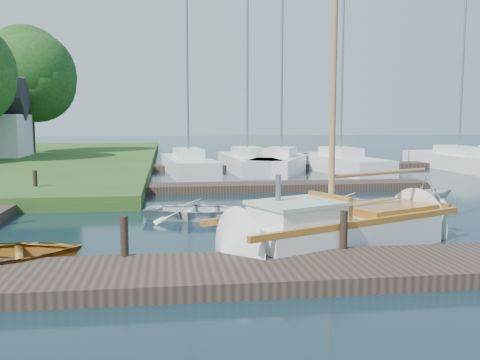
{
  "coord_description": "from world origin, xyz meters",
  "views": [
    {
      "loc": [
        -2.15,
        -15.57,
        3.0
      ],
      "look_at": [
        0.0,
        0.0,
        1.2
      ],
      "focal_mm": 40.0,
      "sensor_mm": 36.0,
      "label": 1
    }
  ],
  "objects": [
    {
      "name": "ground",
      "position": [
        0.0,
        0.0,
        0.0
      ],
      "size": [
        160.0,
        160.0,
        0.0
      ],
      "primitive_type": "plane",
      "color": "black",
      "rests_on": "ground"
    },
    {
      "name": "near_dock",
      "position": [
        0.0,
        -6.0,
        0.15
      ],
      "size": [
        18.0,
        2.2,
        0.3
      ],
      "primitive_type": "cube",
      "color": "#30231C",
      "rests_on": "ground"
    },
    {
      "name": "mooring_post_2",
      "position": [
        1.5,
        -5.0,
        0.7
      ],
      "size": [
        0.16,
        0.16,
        0.8
      ],
      "primitive_type": "cylinder",
      "color": "black",
      "rests_on": "near_dock"
    },
    {
      "name": "marina_boat_0",
      "position": [
        -0.97,
        13.59,
        0.58
      ],
      "size": [
        2.98,
        7.76,
        11.64
      ],
      "rotation": [
        0.0,
        0.0,
        1.68
      ],
      "color": "white",
      "rests_on": "ground"
    },
    {
      "name": "marina_boat_3",
      "position": [
        7.63,
        13.59,
        0.57
      ],
      "size": [
        3.48,
        8.52,
        11.63
      ],
      "rotation": [
        0.0,
        0.0,
        1.73
      ],
      "color": "white",
      "rests_on": "ground"
    },
    {
      "name": "tender_a",
      "position": [
        -1.26,
        0.41,
        0.33
      ],
      "size": [
        3.59,
        2.89,
        0.66
      ],
      "primitive_type": "imported",
      "rotation": [
        0.0,
        0.0,
        1.36
      ],
      "color": "white",
      "rests_on": "ground"
    },
    {
      "name": "tree_7",
      "position": [
        -12.0,
        26.05,
        6.2
      ],
      "size": [
        6.83,
        6.83,
        9.38
      ],
      "color": "#332114",
      "rests_on": "shore"
    },
    {
      "name": "marina_boat_5",
      "position": [
        15.02,
        13.96,
        0.56
      ],
      "size": [
        2.54,
        9.85,
        10.49
      ],
      "rotation": [
        0.0,
        0.0,
        1.61
      ],
      "color": "white",
      "rests_on": "ground"
    },
    {
      "name": "tender_d",
      "position": [
        7.05,
        2.12,
        0.54
      ],
      "size": [
        2.42,
        2.21,
        1.09
      ],
      "primitive_type": "imported",
      "rotation": [
        0.0,
        0.0,
        1.81
      ],
      "color": "white",
      "rests_on": "ground"
    },
    {
      "name": "marina_boat_1",
      "position": [
        2.43,
        14.56,
        0.56
      ],
      "size": [
        2.63,
        8.13,
        10.05
      ],
      "rotation": [
        0.0,
        0.0,
        1.62
      ],
      "color": "white",
      "rests_on": "ground"
    },
    {
      "name": "sailboat",
      "position": [
        1.94,
        -3.62,
        0.34
      ],
      "size": [
        7.32,
        4.75,
        9.83
      ],
      "rotation": [
        0.0,
        0.0,
        0.43
      ],
      "color": "white",
      "rests_on": "ground"
    },
    {
      "name": "marina_boat_2",
      "position": [
        4.27,
        13.93,
        0.57
      ],
      "size": [
        4.94,
        7.38,
        10.51
      ],
      "rotation": [
        0.0,
        0.0,
        1.14
      ],
      "color": "white",
      "rests_on": "ground"
    },
    {
      "name": "tender_c",
      "position": [
        3.89,
        1.01,
        0.33
      ],
      "size": [
        3.81,
        3.26,
        0.67
      ],
      "primitive_type": "imported",
      "rotation": [
        0.0,
        0.0,
        1.22
      ],
      "color": "white",
      "rests_on": "ground"
    },
    {
      "name": "mooring_post_1",
      "position": [
        -3.0,
        -5.0,
        0.7
      ],
      "size": [
        0.16,
        0.16,
        0.8
      ],
      "primitive_type": "cylinder",
      "color": "black",
      "rests_on": "near_dock"
    },
    {
      "name": "mooring_post_5",
      "position": [
        -7.0,
        5.0,
        0.7
      ],
      "size": [
        0.16,
        0.16,
        0.8
      ],
      "primitive_type": "cylinder",
      "color": "black",
      "rests_on": "left_dock"
    },
    {
      "name": "far_dock",
      "position": [
        2.0,
        6.5,
        0.15
      ],
      "size": [
        14.0,
        1.6,
        0.3
      ],
      "primitive_type": "cube",
      "color": "#30231C",
      "rests_on": "ground"
    },
    {
      "name": "pontoon",
      "position": [
        10.0,
        16.0,
        0.15
      ],
      "size": [
        30.0,
        1.6,
        0.3
      ],
      "primitive_type": "cube",
      "color": "#30231C",
      "rests_on": "ground"
    }
  ]
}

